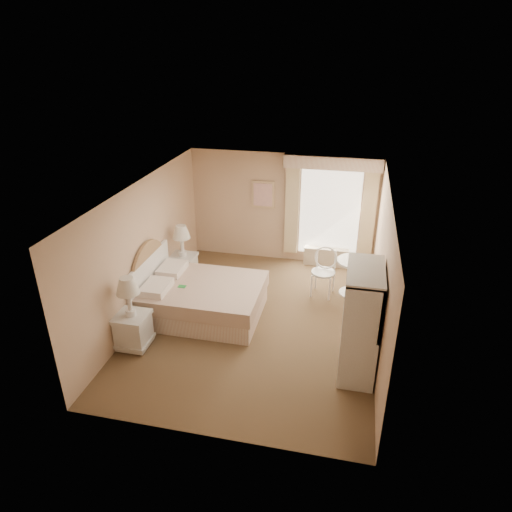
% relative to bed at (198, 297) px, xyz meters
% --- Properties ---
extents(room, '(4.21, 5.51, 2.51)m').
position_rel_bed_xyz_m(room, '(1.12, -0.03, 0.89)').
color(room, brown).
rests_on(room, ground).
extents(window, '(2.05, 0.22, 2.51)m').
position_rel_bed_xyz_m(window, '(2.17, 2.62, 0.98)').
color(window, white).
rests_on(window, room).
extents(framed_art, '(0.52, 0.04, 0.62)m').
position_rel_bed_xyz_m(framed_art, '(0.67, 2.68, 1.19)').
color(framed_art, tan).
rests_on(framed_art, room).
extents(bed, '(2.15, 1.68, 1.48)m').
position_rel_bed_xyz_m(bed, '(0.00, 0.00, 0.00)').
color(bed, tan).
rests_on(bed, room).
extents(nightstand_near, '(0.53, 0.53, 1.28)m').
position_rel_bed_xyz_m(nightstand_near, '(-0.72, -1.20, 0.13)').
color(nightstand_near, silver).
rests_on(nightstand_near, room).
extents(nightstand_far, '(0.52, 0.52, 1.25)m').
position_rel_bed_xyz_m(nightstand_far, '(-0.72, 1.16, 0.12)').
color(nightstand_far, silver).
rests_on(nightstand_far, room).
extents(round_table, '(0.71, 0.71, 0.75)m').
position_rel_bed_xyz_m(round_table, '(2.80, 1.39, 0.15)').
color(round_table, white).
rests_on(round_table, room).
extents(cafe_chair, '(0.54, 0.54, 0.99)m').
position_rel_bed_xyz_m(cafe_chair, '(2.21, 1.29, 0.22)').
color(cafe_chair, white).
rests_on(cafe_chair, room).
extents(armoire, '(0.53, 1.06, 1.76)m').
position_rel_bed_xyz_m(armoire, '(2.93, -0.98, 0.37)').
color(armoire, silver).
rests_on(armoire, room).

